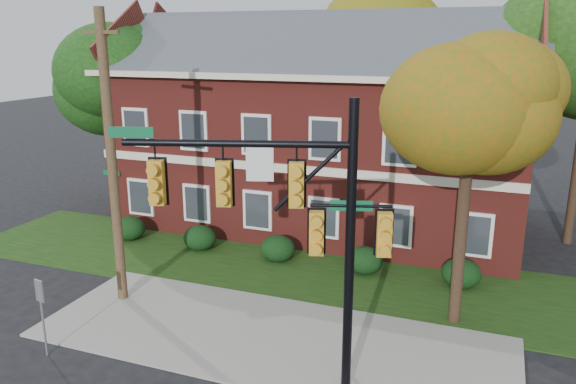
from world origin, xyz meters
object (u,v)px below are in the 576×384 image
(apartment_building, at_px, (319,119))
(utility_pole, at_px, (112,161))
(hedge_center, at_px, (278,248))
(sign_post, at_px, (41,305))
(hedge_right, at_px, (364,260))
(tree_near_right, at_px, (480,109))
(hedge_far_right, at_px, (461,273))
(traffic_signal, at_px, (294,218))
(hedge_far_left, at_px, (130,228))
(hedge_left, at_px, (200,238))
(tree_far_rear, at_px, (385,34))
(tree_left_rear, at_px, (125,78))

(apartment_building, xyz_separation_m, utility_pole, (-3.65, -10.29, -0.18))
(hedge_center, bearing_deg, sign_post, -111.91)
(hedge_right, height_order, tree_near_right, tree_near_right)
(hedge_far_right, height_order, sign_post, sign_post)
(hedge_center, bearing_deg, hedge_far_right, 0.00)
(hedge_right, distance_m, sign_post, 11.21)
(apartment_building, bearing_deg, tree_near_right, -48.23)
(hedge_center, height_order, traffic_signal, traffic_signal)
(apartment_building, xyz_separation_m, sign_post, (-3.50, -13.95, -3.44))
(apartment_building, distance_m, hedge_right, 7.73)
(hedge_far_left, distance_m, hedge_left, 3.50)
(hedge_left, relative_size, tree_far_rear, 0.12)
(apartment_building, relative_size, utility_pole, 1.98)
(hedge_far_right, xyz_separation_m, tree_near_right, (0.22, -2.83, 6.14))
(hedge_far_right, distance_m, tree_left_rear, 18.30)
(tree_near_right, distance_m, traffic_signal, 6.53)
(hedge_right, relative_size, tree_near_right, 0.16)
(hedge_left, bearing_deg, tree_left_rear, 146.41)
(hedge_center, xyz_separation_m, tree_near_right, (7.22, -2.83, 6.14))
(hedge_far_left, relative_size, hedge_right, 1.00)
(traffic_signal, bearing_deg, apartment_building, 88.15)
(utility_pole, bearing_deg, tree_far_rear, 83.81)
(hedge_left, height_order, hedge_right, same)
(hedge_far_right, bearing_deg, traffic_signal, -114.32)
(traffic_signal, height_order, utility_pole, utility_pole)
(hedge_far_left, distance_m, tree_near_right, 15.75)
(hedge_right, bearing_deg, hedge_center, 180.00)
(hedge_far_right, relative_size, sign_post, 0.62)
(tree_left_rear, xyz_separation_m, traffic_signal, (13.23, -11.89, -2.14))
(hedge_left, bearing_deg, hedge_center, 0.00)
(hedge_right, relative_size, tree_left_rear, 0.16)
(hedge_center, distance_m, hedge_right, 3.50)
(tree_left_rear, distance_m, tree_far_rear, 14.40)
(hedge_far_right, bearing_deg, hedge_left, 180.00)
(hedge_right, bearing_deg, sign_post, -128.82)
(hedge_far_left, height_order, tree_left_rear, tree_left_rear)
(hedge_center, xyz_separation_m, hedge_right, (3.50, 0.00, 0.00))
(tree_near_right, xyz_separation_m, sign_post, (-10.72, -5.87, -5.13))
(hedge_far_right, xyz_separation_m, tree_far_rear, (-5.66, 13.09, 8.32))
(tree_near_right, distance_m, utility_pole, 11.25)
(tree_left_rear, xyz_separation_m, utility_pole, (6.08, -9.18, -1.87))
(utility_pole, relative_size, sign_post, 4.17)
(hedge_right, xyz_separation_m, sign_post, (-7.00, -8.70, 1.02))
(hedge_far_right, xyz_separation_m, utility_pole, (-10.65, -5.04, 4.29))
(tree_far_rear, height_order, sign_post, tree_far_rear)
(hedge_center, height_order, hedge_right, same)
(hedge_center, relative_size, tree_near_right, 0.16)
(hedge_left, height_order, utility_pole, utility_pole)
(tree_far_rear, xyz_separation_m, sign_post, (-4.84, -21.79, -7.30))
(utility_pole, bearing_deg, hedge_far_right, 34.53)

